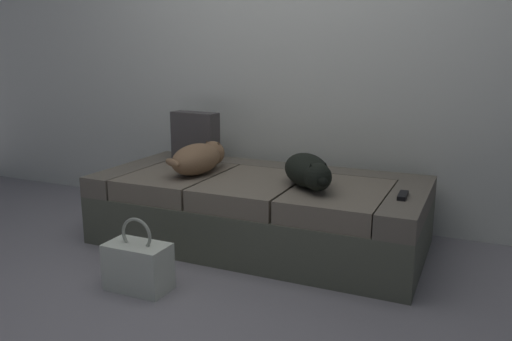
{
  "coord_description": "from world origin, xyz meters",
  "views": [
    {
      "loc": [
        1.24,
        -1.74,
        1.17
      ],
      "look_at": [
        0.0,
        1.0,
        0.47
      ],
      "focal_mm": 35.94,
      "sensor_mm": 36.0,
      "label": 1
    }
  ],
  "objects_px": {
    "dog_dark": "(308,171)",
    "handbag": "(138,266)",
    "couch": "(259,210)",
    "tv_remote": "(403,195)",
    "throw_pillow": "(195,136)",
    "dog_tan": "(199,158)"
  },
  "relations": [
    {
      "from": "dog_dark",
      "to": "handbag",
      "type": "bearing_deg",
      "value": -130.92
    },
    {
      "from": "couch",
      "to": "dog_dark",
      "type": "xyz_separation_m",
      "value": [
        0.35,
        -0.11,
        0.31
      ]
    },
    {
      "from": "handbag",
      "to": "couch",
      "type": "bearing_deg",
      "value": 71.34
    },
    {
      "from": "handbag",
      "to": "tv_remote",
      "type": "bearing_deg",
      "value": 32.58
    },
    {
      "from": "tv_remote",
      "to": "handbag",
      "type": "bearing_deg",
      "value": -149.43
    },
    {
      "from": "throw_pillow",
      "to": "handbag",
      "type": "height_order",
      "value": "throw_pillow"
    },
    {
      "from": "dog_dark",
      "to": "tv_remote",
      "type": "xyz_separation_m",
      "value": [
        0.52,
        0.0,
        -0.08
      ]
    },
    {
      "from": "dog_dark",
      "to": "throw_pillow",
      "type": "xyz_separation_m",
      "value": [
        -0.97,
        0.39,
        0.08
      ]
    },
    {
      "from": "tv_remote",
      "to": "handbag",
      "type": "height_order",
      "value": "tv_remote"
    },
    {
      "from": "dog_dark",
      "to": "dog_tan",
      "type": "bearing_deg",
      "value": 176.15
    },
    {
      "from": "dog_tan",
      "to": "throw_pillow",
      "type": "height_order",
      "value": "throw_pillow"
    },
    {
      "from": "couch",
      "to": "dog_dark",
      "type": "relative_size",
      "value": 4.06
    },
    {
      "from": "dog_tan",
      "to": "throw_pillow",
      "type": "relative_size",
      "value": 1.66
    },
    {
      "from": "couch",
      "to": "handbag",
      "type": "distance_m",
      "value": 0.91
    },
    {
      "from": "tv_remote",
      "to": "throw_pillow",
      "type": "bearing_deg",
      "value": 163.64
    },
    {
      "from": "dog_tan",
      "to": "dog_dark",
      "type": "relative_size",
      "value": 1.15
    },
    {
      "from": "couch",
      "to": "tv_remote",
      "type": "xyz_separation_m",
      "value": [
        0.88,
        -0.11,
        0.22
      ]
    },
    {
      "from": "couch",
      "to": "tv_remote",
      "type": "relative_size",
      "value": 13.29
    },
    {
      "from": "couch",
      "to": "throw_pillow",
      "type": "distance_m",
      "value": 0.77
    },
    {
      "from": "throw_pillow",
      "to": "handbag",
      "type": "xyz_separation_m",
      "value": [
        0.33,
        -1.13,
        -0.47
      ]
    },
    {
      "from": "couch",
      "to": "tv_remote",
      "type": "bearing_deg",
      "value": -7.15
    },
    {
      "from": "throw_pillow",
      "to": "dog_tan",
      "type": "bearing_deg",
      "value": -55.96
    }
  ]
}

